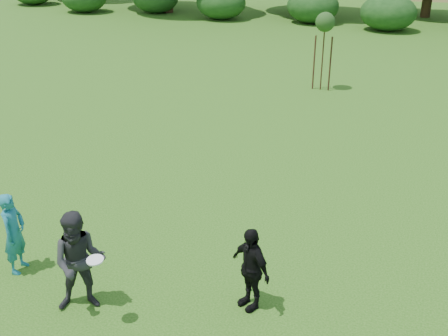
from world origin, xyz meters
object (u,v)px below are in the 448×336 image
at_px(player_grey, 80,262).
at_px(player_black, 250,268).
at_px(player_teal, 14,233).
at_px(sapling, 325,24).

bearing_deg(player_grey, player_black, -6.97).
xyz_separation_m(player_teal, sapling, (2.88, 13.49, 1.63)).
height_order(player_teal, player_grey, player_grey).
bearing_deg(sapling, player_teal, -102.07).
bearing_deg(player_grey, sapling, 57.19).
height_order(player_grey, sapling, sapling).
distance_m(player_teal, sapling, 13.89).
xyz_separation_m(player_teal, player_grey, (1.75, -0.50, 0.11)).
relative_size(player_black, sapling, 0.53).
relative_size(player_teal, player_black, 1.05).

